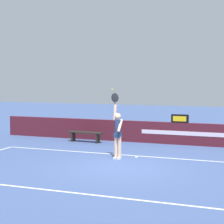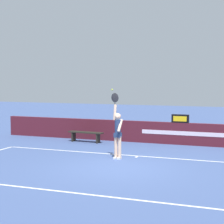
# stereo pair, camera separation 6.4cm
# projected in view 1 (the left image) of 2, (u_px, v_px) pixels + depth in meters

# --- Properties ---
(ground_plane) EXTENTS (60.00, 60.00, 0.00)m
(ground_plane) POSITION_uv_depth(u_px,v_px,m) (120.00, 167.00, 12.96)
(ground_plane) COLOR #42588D
(court_lines) EXTENTS (11.36, 5.30, 0.00)m
(court_lines) POSITION_uv_depth(u_px,v_px,m) (114.00, 171.00, 12.46)
(court_lines) COLOR white
(court_lines) RESTS_ON ground
(back_wall) EXTENTS (15.64, 0.22, 0.97)m
(back_wall) POSITION_uv_depth(u_px,v_px,m) (158.00, 133.00, 17.76)
(back_wall) COLOR #501823
(back_wall) RESTS_ON ground
(speed_display) EXTENTS (0.75, 0.18, 0.36)m
(speed_display) POSITION_uv_depth(u_px,v_px,m) (180.00, 119.00, 17.36)
(speed_display) COLOR black
(speed_display) RESTS_ON back_wall
(tennis_player) EXTENTS (0.43, 0.39, 2.41)m
(tennis_player) POSITION_uv_depth(u_px,v_px,m) (118.00, 132.00, 14.27)
(tennis_player) COLOR beige
(tennis_player) RESTS_ON ground
(tennis_ball) EXTENTS (0.06, 0.06, 0.06)m
(tennis_ball) POSITION_uv_depth(u_px,v_px,m) (112.00, 90.00, 14.05)
(tennis_ball) COLOR #C8DA38
(courtside_bench_near) EXTENTS (1.69, 0.46, 0.48)m
(courtside_bench_near) POSITION_uv_depth(u_px,v_px,m) (85.00, 134.00, 18.08)
(courtside_bench_near) COLOR black
(courtside_bench_near) RESTS_ON ground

